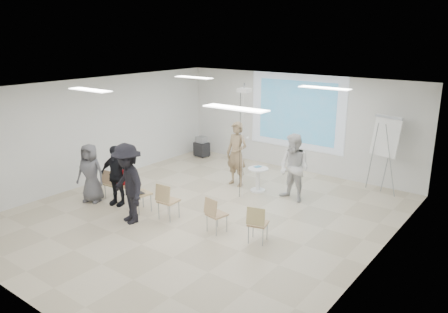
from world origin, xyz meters
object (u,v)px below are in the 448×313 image
Objects in this scene: player_left at (237,150)px; av_cart at (202,147)px; chair_left_inner at (137,191)px; chair_right_far at (257,221)px; audience_left at (116,171)px; chair_far_left at (111,182)px; chair_center at (166,199)px; laptop at (141,192)px; audience_outer at (90,170)px; flipchart_easel at (386,137)px; audience_mid at (127,178)px; player_right at (294,164)px; chair_left_mid at (129,184)px; pedestal_table at (258,178)px; chair_right_inner at (214,212)px.

av_cart is (-2.70, 1.66, -0.71)m from player_left.
chair_left_inner is 1.13× the size of chair_right_far.
chair_far_left is at bearing 146.06° from audience_left.
chair_center is 2.61× the size of laptop.
audience_outer is at bearing 20.92° from laptop.
audience_left reaches higher than audience_outer.
flipchart_easel reaches higher than chair_right_far.
audience_mid reaches higher than laptop.
audience_left is at bearing -120.37° from flipchart_easel.
flipchart_easel is (5.71, 5.16, 0.70)m from audience_outer.
chair_far_left is at bearing -179.31° from chair_left_inner.
chair_left_mid is at bearing -130.31° from player_right.
av_cart is (-4.57, 1.75, -0.65)m from player_right.
pedestal_table is 0.86× the size of chair_far_left.
chair_far_left is at bearing 173.86° from chair_center.
chair_far_left is 1.72m from audience_mid.
chair_left_mid reaches higher than pedestal_table.
chair_center reaches higher than chair_far_left.
audience_left is 0.73m from audience_outer.
chair_right_far is at bearing -45.21° from player_left.
chair_left_inner is at bearing -115.16° from flipchart_easel.
av_cart is at bearing 89.58° from audience_left.
audience_outer is (-0.85, -0.51, 0.35)m from chair_left_mid.
flipchart_easel reaches higher than pedestal_table.
player_left is 4.00m from flipchart_easel.
chair_left_inner is 0.88m from audience_left.
player_right is 3.89m from laptop.
chair_left_mid is at bearing 168.72° from chair_center.
chair_left_mid is (0.58, 0.12, 0.03)m from chair_far_left.
audience_left is (-0.82, -0.07, 0.39)m from laptop.
av_cart is (-2.24, 5.21, -0.73)m from audience_mid.
chair_right_inner is at bearing -10.29° from audience_left.
chair_left_mid is at bearing 157.06° from audience_mid.
chair_left_mid is at bearing -67.01° from av_cart.
player_left is 1.22× the size of audience_outer.
audience_left is 4.86m from av_cart.
chair_left_mid is at bearing 7.32° from chair_far_left.
laptop is (-2.58, -2.87, -0.48)m from player_right.
chair_right_far is 3.16m from laptop.
chair_center reaches higher than pedestal_table.
chair_left_inner is 1.04× the size of chair_center.
audience_mid is at bearing -95.15° from player_left.
chair_left_inner is at bearing -12.29° from chair_far_left.
chair_far_left is at bearing 33.24° from audience_outer.
chair_left_inner is at bearing 91.79° from laptop.
player_left is at bearing -25.44° from av_cart.
audience_mid is (-0.46, -3.55, 0.02)m from player_left.
player_left is at bearing 33.87° from audience_outer.
audience_left is (-0.81, 0.03, 0.34)m from chair_left_inner.
chair_left_mid is (-2.14, -2.69, 0.12)m from pedestal_table.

